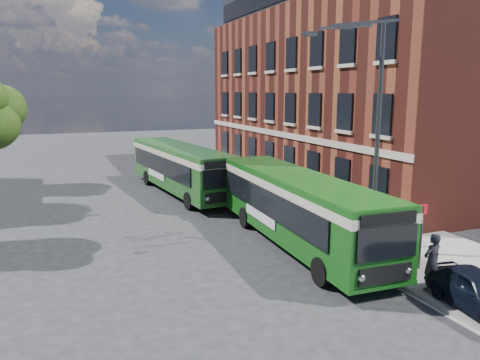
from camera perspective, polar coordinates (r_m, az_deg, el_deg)
name	(u,v)px	position (r m, az deg, el deg)	size (l,w,h in m)	color
ground	(233,255)	(18.96, -0.87, -9.17)	(120.00, 120.00, 0.00)	#262628
pavement	(292,197)	(28.77, 6.35, -2.10)	(6.00, 48.00, 0.15)	gray
kerb_line	(246,203)	(27.49, 0.74, -2.79)	(0.12, 48.00, 0.01)	beige
brick_office	(353,84)	(35.17, 13.66, 11.33)	(12.10, 26.00, 14.20)	maroon
street_lamp	(370,136)	(18.54, 15.55, 5.20)	(2.96, 2.38, 9.00)	#333538
bus_stop_sign	(421,232)	(18.00, 21.24, -5.98)	(0.35, 0.08, 2.52)	#333538
bus_front	(298,203)	(19.84, 7.03, -2.81)	(3.04, 12.16, 3.02)	#135314
bus_rear	(180,165)	(30.16, -7.31, 1.88)	(3.78, 12.73, 3.02)	#235D20
parked_car	(478,291)	(15.64, 27.03, -11.93)	(1.42, 3.53, 1.20)	black
pedestrian_a	(432,262)	(16.39, 22.35, -9.22)	(0.69, 0.45, 1.88)	black
pedestrian_b	(390,227)	(20.45, 17.86, -5.48)	(0.76, 0.59, 1.55)	black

